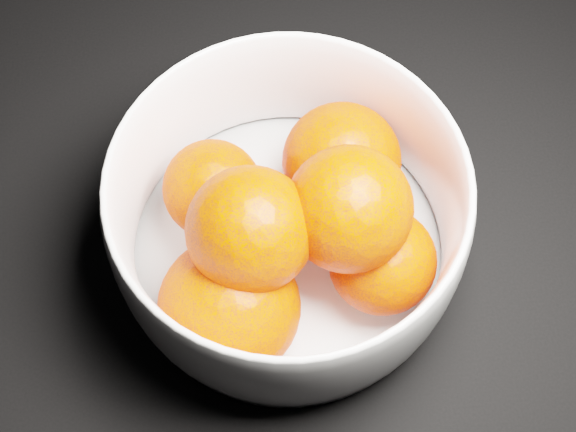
{
  "coord_description": "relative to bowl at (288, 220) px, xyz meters",
  "views": [
    {
      "loc": [
        0.12,
        -0.44,
        0.55
      ],
      "look_at": [
        0.14,
        -0.2,
        0.07
      ],
      "focal_mm": 50.0,
      "sensor_mm": 36.0,
      "label": 1
    }
  ],
  "objects": [
    {
      "name": "ground",
      "position": [
        -0.14,
        0.2,
        -0.06
      ],
      "size": [
        3.0,
        3.0,
        0.0
      ],
      "primitive_type": "cube",
      "color": "black",
      "rests_on": "ground"
    },
    {
      "name": "orange_pile",
      "position": [
        0.0,
        -0.01,
        0.01
      ],
      "size": [
        0.19,
        0.2,
        0.14
      ],
      "color": "#EA2F00",
      "rests_on": "bowl"
    },
    {
      "name": "bowl",
      "position": [
        0.0,
        0.0,
        0.0
      ],
      "size": [
        0.24,
        0.24,
        0.12
      ],
      "rotation": [
        0.0,
        0.0,
        0.02
      ],
      "color": "white",
      "rests_on": "ground"
    }
  ]
}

